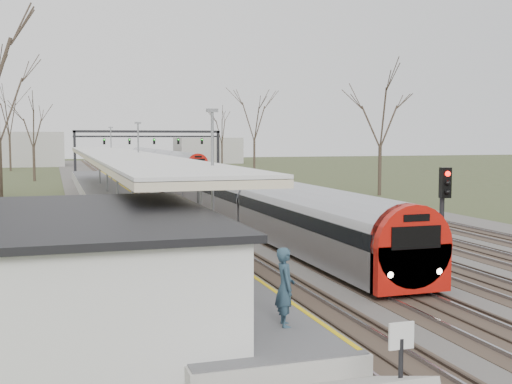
# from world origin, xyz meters

# --- Properties ---
(track_bed) EXTENTS (24.00, 160.00, 0.22)m
(track_bed) POSITION_xyz_m (0.26, 55.00, 0.06)
(track_bed) COLOR #474442
(track_bed) RESTS_ON ground
(platform) EXTENTS (3.50, 69.00, 1.00)m
(platform) POSITION_xyz_m (-9.05, 37.50, 0.50)
(platform) COLOR #9E9B93
(platform) RESTS_ON ground
(canopy) EXTENTS (4.10, 50.00, 3.11)m
(canopy) POSITION_xyz_m (-9.05, 32.99, 3.93)
(canopy) COLOR slate
(canopy) RESTS_ON platform
(station_building) EXTENTS (6.00, 9.00, 3.20)m
(station_building) POSITION_xyz_m (-12.50, 8.00, 1.60)
(station_building) COLOR silver
(station_building) RESTS_ON ground
(signal_gantry) EXTENTS (21.00, 0.59, 6.08)m
(signal_gantry) POSITION_xyz_m (0.29, 84.99, 4.91)
(signal_gantry) COLOR black
(signal_gantry) RESTS_ON ground
(tree_east_far) EXTENTS (5.00, 5.00, 10.30)m
(tree_east_far) POSITION_xyz_m (14.00, 42.00, 7.29)
(tree_east_far) COLOR #2D231C
(tree_east_far) RESTS_ON ground
(train_near) EXTENTS (2.62, 90.21, 3.05)m
(train_near) POSITION_xyz_m (-2.50, 54.26, 1.48)
(train_near) COLOR #999CA3
(train_near) RESTS_ON ground
(train_far) EXTENTS (2.62, 60.21, 3.05)m
(train_far) POSITION_xyz_m (4.50, 101.32, 1.48)
(train_far) COLOR #999CA3
(train_far) RESTS_ON ground
(passenger) EXTENTS (0.51, 0.69, 1.73)m
(passenger) POSITION_xyz_m (-8.26, 5.19, 1.87)
(passenger) COLOR #283F4E
(passenger) RESTS_ON platform
(signal_post) EXTENTS (0.35, 0.45, 4.10)m
(signal_post) POSITION_xyz_m (-0.75, 10.57, 2.72)
(signal_post) COLOR black
(signal_post) RESTS_ON ground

